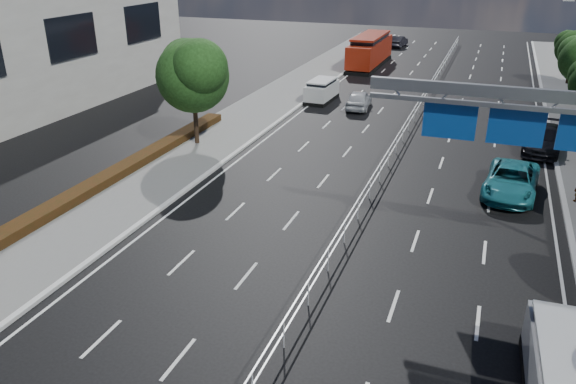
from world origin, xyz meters
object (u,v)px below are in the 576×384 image
(near_car_silver, at_px, (359,99))
(parked_car_dark, at_px, (543,139))
(overhead_gantry, at_px, (539,122))
(parked_car_teal, at_px, (511,181))
(near_car_dark, at_px, (399,41))
(silver_minivan, at_px, (571,376))
(red_bus, at_px, (370,50))
(white_minivan, at_px, (322,91))

(near_car_silver, bearing_deg, parked_car_dark, 151.01)
(overhead_gantry, height_order, parked_car_teal, overhead_gantry)
(near_car_silver, distance_m, near_car_dark, 30.36)
(silver_minivan, relative_size, parked_car_dark, 0.96)
(overhead_gantry, distance_m, red_bus, 39.67)
(white_minivan, xyz_separation_m, parked_car_dark, (16.20, -6.89, -0.11))
(overhead_gantry, relative_size, silver_minivan, 2.08)
(white_minivan, relative_size, silver_minivan, 0.83)
(white_minivan, distance_m, parked_car_dark, 17.60)
(red_bus, distance_m, near_car_silver, 17.08)
(near_car_dark, distance_m, parked_car_dark, 39.05)
(silver_minivan, distance_m, parked_car_teal, 14.70)
(near_car_dark, relative_size, silver_minivan, 0.82)
(overhead_gantry, height_order, silver_minivan, overhead_gantry)
(overhead_gantry, relative_size, parked_car_teal, 1.94)
(white_minivan, xyz_separation_m, near_car_silver, (3.35, -1.15, -0.16))
(near_car_silver, bearing_deg, silver_minivan, 109.12)
(white_minivan, bearing_deg, silver_minivan, -59.24)
(white_minivan, xyz_separation_m, silver_minivan, (15.88, -29.23, 0.13))
(white_minivan, height_order, parked_car_teal, white_minivan)
(overhead_gantry, distance_m, parked_car_dark, 15.17)
(silver_minivan, bearing_deg, near_car_silver, 111.72)
(overhead_gantry, bearing_deg, red_bus, 111.15)
(near_car_silver, relative_size, parked_car_dark, 0.80)
(parked_car_dark, bearing_deg, near_car_silver, 162.55)
(near_car_dark, bearing_deg, overhead_gantry, 110.85)
(overhead_gantry, bearing_deg, silver_minivan, -81.23)
(white_minivan, relative_size, parked_car_dark, 0.80)
(overhead_gantry, xyz_separation_m, silver_minivan, (1.24, -8.05, -4.62))
(near_car_silver, height_order, parked_car_dark, parked_car_dark)
(silver_minivan, bearing_deg, overhead_gantry, 96.44)
(parked_car_dark, bearing_deg, near_car_dark, 119.41)
(overhead_gantry, xyz_separation_m, near_car_silver, (-11.28, 20.02, -4.91))
(silver_minivan, height_order, parked_car_dark, silver_minivan)
(white_minivan, relative_size, near_car_dark, 1.01)
(near_car_silver, relative_size, silver_minivan, 0.83)
(red_bus, relative_size, parked_car_teal, 2.04)
(silver_minivan, bearing_deg, parked_car_teal, 93.46)
(red_bus, xyz_separation_m, silver_minivan, (15.48, -44.86, -0.68))
(silver_minivan, xyz_separation_m, parked_car_dark, (0.32, 22.34, -0.25))
(near_car_dark, distance_m, silver_minivan, 60.20)
(white_minivan, distance_m, near_car_dark, 29.14)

